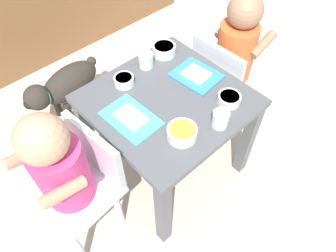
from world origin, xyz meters
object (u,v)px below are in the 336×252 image
(water_cup_right, at_px, (220,120))
(veggie_bowl_far, at_px, (124,80))
(cereal_bowl_right_side, at_px, (182,133))
(dining_table, at_px, (168,114))
(seated_child_left, at_px, (64,169))
(food_tray_left, at_px, (131,118))
(dog, at_px, (65,86))
(cereal_bowl_left_side, at_px, (229,99))
(seated_child_right, at_px, (235,51))
(water_cup_left, at_px, (146,61))
(food_tray_right, at_px, (196,75))
(veggie_bowl_near, at_px, (164,49))

(water_cup_right, distance_m, veggie_bowl_far, 0.40)
(veggie_bowl_far, bearing_deg, cereal_bowl_right_side, -92.57)
(dining_table, distance_m, seated_child_left, 0.44)
(dining_table, xyz_separation_m, food_tray_left, (-0.16, 0.01, 0.09))
(cereal_bowl_right_side, bearing_deg, dog, 94.93)
(water_cup_right, height_order, cereal_bowl_right_side, water_cup_right)
(water_cup_right, xyz_separation_m, cereal_bowl_left_side, (0.10, 0.05, -0.01))
(seated_child_left, relative_size, seated_child_right, 0.99)
(water_cup_left, bearing_deg, food_tray_right, -59.76)
(dog, height_order, water_cup_left, water_cup_left)
(dining_table, distance_m, food_tray_right, 0.19)
(water_cup_right, distance_m, cereal_bowl_right_side, 0.14)
(food_tray_left, height_order, water_cup_left, water_cup_left)
(food_tray_left, relative_size, water_cup_left, 3.42)
(dog, bearing_deg, seated_child_left, -115.91)
(seated_child_right, height_order, food_tray_left, seated_child_right)
(food_tray_right, bearing_deg, veggie_bowl_near, 89.65)
(water_cup_left, xyz_separation_m, veggie_bowl_near, (0.11, 0.01, -0.01))
(cereal_bowl_left_side, xyz_separation_m, veggie_bowl_far, (-0.22, 0.33, 0.00))
(cereal_bowl_left_side, distance_m, veggie_bowl_far, 0.40)
(water_cup_left, relative_size, cereal_bowl_left_side, 0.72)
(dog, bearing_deg, food_tray_right, -62.01)
(seated_child_left, relative_size, food_tray_left, 3.28)
(food_tray_right, bearing_deg, seated_child_left, 179.43)
(seated_child_right, distance_m, food_tray_right, 0.28)
(seated_child_left, height_order, veggie_bowl_far, seated_child_left)
(dog, height_order, water_cup_right, water_cup_right)
(food_tray_right, relative_size, veggie_bowl_near, 1.93)
(water_cup_right, bearing_deg, dog, 103.49)
(dog, xyz_separation_m, cereal_bowl_right_side, (0.07, -0.76, 0.28))
(veggie_bowl_near, bearing_deg, seated_child_right, -31.39)
(veggie_bowl_far, height_order, cereal_bowl_right_side, cereal_bowl_right_side)
(food_tray_right, height_order, water_cup_left, water_cup_left)
(seated_child_right, distance_m, veggie_bowl_far, 0.52)
(seated_child_right, distance_m, water_cup_right, 0.47)
(dog, height_order, food_tray_left, food_tray_left)
(veggie_bowl_far, bearing_deg, dog, 100.54)
(dining_table, height_order, seated_child_right, seated_child_right)
(seated_child_right, relative_size, food_tray_right, 3.65)
(dining_table, distance_m, dog, 0.65)
(water_cup_left, bearing_deg, water_cup_right, -91.96)
(food_tray_right, bearing_deg, water_cup_left, 120.24)
(seated_child_left, xyz_separation_m, veggie_bowl_far, (0.36, 0.15, 0.05))
(dining_table, relative_size, food_tray_left, 2.61)
(cereal_bowl_left_side, bearing_deg, dining_table, 132.41)
(cereal_bowl_right_side, bearing_deg, water_cup_right, -21.42)
(cereal_bowl_left_side, bearing_deg, food_tray_left, 150.50)
(water_cup_right, xyz_separation_m, cereal_bowl_right_side, (-0.13, 0.05, -0.01))
(water_cup_left, bearing_deg, food_tray_left, -140.98)
(food_tray_right, height_order, cereal_bowl_right_side, cereal_bowl_right_side)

